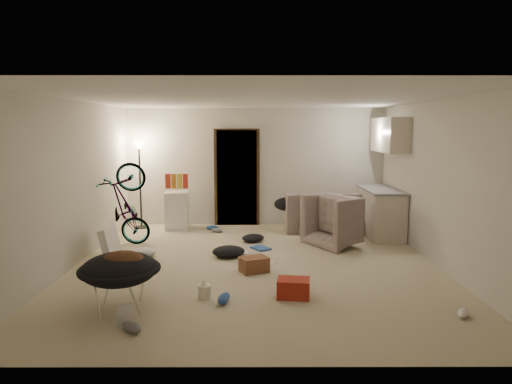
{
  "coord_description": "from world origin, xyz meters",
  "views": [
    {
      "loc": [
        -0.02,
        -6.75,
        2.08
      ],
      "look_at": [
        0.0,
        0.6,
        1.05
      ],
      "focal_mm": 32.0,
      "sensor_mm": 36.0,
      "label": 1
    }
  ],
  "objects_px": {
    "armchair": "(345,225)",
    "juicer": "(204,290)",
    "kitchen_counter": "(380,213)",
    "bicycle": "(126,224)",
    "tv_box": "(110,242)",
    "drink_case_a": "(254,264)",
    "saucer_chair": "(120,277)",
    "mini_fridge": "(177,210)",
    "sofa": "(334,216)",
    "drink_case_b": "(293,288)",
    "floor_lamp": "(140,166)"
  },
  "relations": [
    {
      "from": "sofa",
      "to": "drink_case_b",
      "type": "distance_m",
      "value": 3.95
    },
    {
      "from": "juicer",
      "to": "mini_fridge",
      "type": "bearing_deg",
      "value": 104.22
    },
    {
      "from": "bicycle",
      "to": "tv_box",
      "type": "relative_size",
      "value": 1.71
    },
    {
      "from": "tv_box",
      "to": "juicer",
      "type": "bearing_deg",
      "value": -52.24
    },
    {
      "from": "kitchen_counter",
      "to": "armchair",
      "type": "xyz_separation_m",
      "value": [
        -0.8,
        -0.63,
        -0.11
      ]
    },
    {
      "from": "drink_case_b",
      "to": "bicycle",
      "type": "bearing_deg",
      "value": 145.01
    },
    {
      "from": "floor_lamp",
      "to": "drink_case_a",
      "type": "distance_m",
      "value": 3.99
    },
    {
      "from": "sofa",
      "to": "juicer",
      "type": "distance_m",
      "value": 4.42
    },
    {
      "from": "armchair",
      "to": "saucer_chair",
      "type": "relative_size",
      "value": 1.09
    },
    {
      "from": "saucer_chair",
      "to": "tv_box",
      "type": "height_order",
      "value": "saucer_chair"
    },
    {
      "from": "drink_case_b",
      "to": "kitchen_counter",
      "type": "bearing_deg",
      "value": 66.6
    },
    {
      "from": "floor_lamp",
      "to": "sofa",
      "type": "distance_m",
      "value": 4.13
    },
    {
      "from": "tv_box",
      "to": "drink_case_b",
      "type": "height_order",
      "value": "tv_box"
    },
    {
      "from": "tv_box",
      "to": "juicer",
      "type": "distance_m",
      "value": 2.33
    },
    {
      "from": "armchair",
      "to": "juicer",
      "type": "relative_size",
      "value": 4.34
    },
    {
      "from": "juicer",
      "to": "drink_case_a",
      "type": "bearing_deg",
      "value": 59.19
    },
    {
      "from": "sofa",
      "to": "drink_case_a",
      "type": "xyz_separation_m",
      "value": [
        -1.63,
        -2.77,
        -0.19
      ]
    },
    {
      "from": "mini_fridge",
      "to": "saucer_chair",
      "type": "height_order",
      "value": "mini_fridge"
    },
    {
      "from": "armchair",
      "to": "floor_lamp",
      "type": "bearing_deg",
      "value": 40.13
    },
    {
      "from": "saucer_chair",
      "to": "juicer",
      "type": "height_order",
      "value": "saucer_chair"
    },
    {
      "from": "sofa",
      "to": "tv_box",
      "type": "relative_size",
      "value": 2.28
    },
    {
      "from": "mini_fridge",
      "to": "bicycle",
      "type": "bearing_deg",
      "value": -119.68
    },
    {
      "from": "kitchen_counter",
      "to": "bicycle",
      "type": "xyz_separation_m",
      "value": [
        -4.73,
        -0.82,
        -0.04
      ]
    },
    {
      "from": "saucer_chair",
      "to": "bicycle",
      "type": "bearing_deg",
      "value": 104.27
    },
    {
      "from": "drink_case_a",
      "to": "drink_case_b",
      "type": "bearing_deg",
      "value": -88.82
    },
    {
      "from": "tv_box",
      "to": "drink_case_a",
      "type": "relative_size",
      "value": 2.3
    },
    {
      "from": "kitchen_counter",
      "to": "armchair",
      "type": "bearing_deg",
      "value": -141.83
    },
    {
      "from": "floor_lamp",
      "to": "sofa",
      "type": "xyz_separation_m",
      "value": [
        4.0,
        -0.2,
        -1.01
      ]
    },
    {
      "from": "tv_box",
      "to": "armchair",
      "type": "bearing_deg",
      "value": 7.81
    },
    {
      "from": "mini_fridge",
      "to": "drink_case_b",
      "type": "height_order",
      "value": "mini_fridge"
    },
    {
      "from": "bicycle",
      "to": "saucer_chair",
      "type": "height_order",
      "value": "bicycle"
    },
    {
      "from": "armchair",
      "to": "juicer",
      "type": "bearing_deg",
      "value": 107.88
    },
    {
      "from": "drink_case_a",
      "to": "juicer",
      "type": "distance_m",
      "value": 1.2
    },
    {
      "from": "saucer_chair",
      "to": "tv_box",
      "type": "bearing_deg",
      "value": 110.44
    },
    {
      "from": "floor_lamp",
      "to": "drink_case_b",
      "type": "bearing_deg",
      "value": -54.22
    },
    {
      "from": "mini_fridge",
      "to": "tv_box",
      "type": "height_order",
      "value": "mini_fridge"
    },
    {
      "from": "mini_fridge",
      "to": "sofa",
      "type": "bearing_deg",
      "value": -5.36
    },
    {
      "from": "armchair",
      "to": "juicer",
      "type": "height_order",
      "value": "armchair"
    },
    {
      "from": "kitchen_counter",
      "to": "drink_case_a",
      "type": "xyz_separation_m",
      "value": [
        -2.46,
        -2.32,
        -0.33
      ]
    },
    {
      "from": "sofa",
      "to": "mini_fridge",
      "type": "xyz_separation_m",
      "value": [
        -3.24,
        0.1,
        0.09
      ]
    },
    {
      "from": "sofa",
      "to": "drink_case_a",
      "type": "distance_m",
      "value": 3.22
    },
    {
      "from": "saucer_chair",
      "to": "tv_box",
      "type": "relative_size",
      "value": 1.05
    },
    {
      "from": "saucer_chair",
      "to": "kitchen_counter",
      "type": "bearing_deg",
      "value": 42.84
    },
    {
      "from": "kitchen_counter",
      "to": "sofa",
      "type": "relative_size",
      "value": 0.74
    },
    {
      "from": "drink_case_a",
      "to": "juicer",
      "type": "relative_size",
      "value": 1.65
    },
    {
      "from": "tv_box",
      "to": "floor_lamp",
      "type": "bearing_deg",
      "value": 84.5
    },
    {
      "from": "sofa",
      "to": "tv_box",
      "type": "bearing_deg",
      "value": 26.2
    },
    {
      "from": "kitchen_counter",
      "to": "saucer_chair",
      "type": "height_order",
      "value": "kitchen_counter"
    },
    {
      "from": "drink_case_b",
      "to": "juicer",
      "type": "xyz_separation_m",
      "value": [
        -1.1,
        -0.03,
        -0.02
      ]
    },
    {
      "from": "armchair",
      "to": "sofa",
      "type": "bearing_deg",
      "value": -30.82
    }
  ]
}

